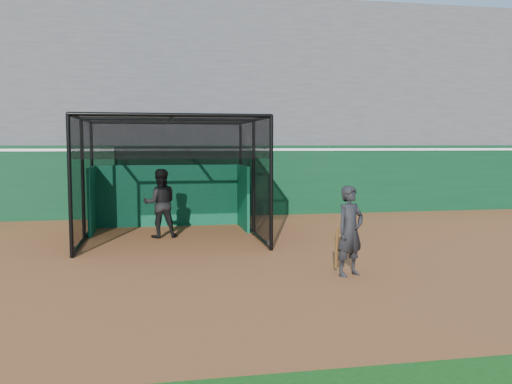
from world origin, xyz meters
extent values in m
plane|color=brown|center=(0.00, 0.00, 0.00)|extent=(120.00, 120.00, 0.00)
cube|color=#09331A|center=(0.00, 8.50, 1.25)|extent=(50.00, 0.45, 2.50)
cube|color=white|center=(0.00, 8.50, 2.35)|extent=(50.00, 0.50, 0.08)
cube|color=#4C4C4F|center=(0.00, 12.38, 3.88)|extent=(50.00, 7.85, 7.75)
cube|color=#4C4C4F|center=(0.00, 15.80, 8.35)|extent=(50.00, 0.30, 1.20)
cube|color=#07462B|center=(-1.12, 6.30, 0.95)|extent=(4.45, 0.10, 1.90)
cylinder|color=black|center=(-3.41, 2.07, 0.11)|extent=(0.08, 0.22, 0.22)
cylinder|color=black|center=(1.16, 2.07, 0.11)|extent=(0.08, 0.22, 0.22)
cylinder|color=black|center=(-3.41, 6.22, 0.11)|extent=(0.08, 0.22, 0.22)
cylinder|color=black|center=(1.16, 6.22, 0.11)|extent=(0.08, 0.22, 0.22)
imported|color=black|center=(-1.41, 4.24, 0.94)|extent=(0.96, 0.77, 1.87)
imported|color=black|center=(2.12, -0.84, 0.87)|extent=(0.75, 0.64, 1.74)
cylinder|color=#593819|center=(1.87, -0.79, 0.55)|extent=(0.14, 0.34, 0.87)
camera|label=1|loc=(-1.60, -10.62, 2.52)|focal=38.00mm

